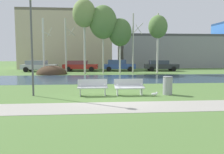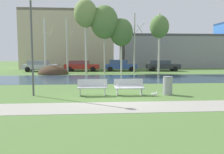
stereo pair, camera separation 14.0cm
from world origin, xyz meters
name	(u,v)px [view 2 (the right image)]	position (x,y,z in m)	size (l,w,h in m)	color
ground_plane	(104,78)	(0.00, 10.00, 0.00)	(120.00, 120.00, 0.00)	#517538
paved_path_strip	(116,107)	(0.00, -2.31, 0.01)	(60.00, 2.05, 0.01)	#9E998E
river_band	(104,79)	(0.00, 9.22, 0.00)	(80.00, 7.80, 0.01)	#2D475B
soil_mound	(53,74)	(-5.57, 14.91, 0.00)	(3.41, 3.49, 1.95)	#423021
bench_left	(92,87)	(-0.99, 0.52, 0.47)	(1.61, 0.60, 0.87)	#B2B5B7
bench_right	(129,87)	(0.99, 0.52, 0.47)	(1.61, 0.60, 0.87)	#B2B5B7
trash_bin	(168,85)	(3.11, 0.49, 0.52)	(0.54, 0.54, 1.00)	gray
seagull	(155,94)	(2.26, 0.02, 0.13)	(0.39, 0.14, 0.24)	white
streetlamp	(31,29)	(-4.14, 0.76, 3.53)	(0.32, 0.32, 5.27)	#4C4C51
birch_far_left	(45,46)	(-6.42, 15.14, 3.23)	(1.13, 1.88, 6.29)	beige
birch_left	(67,45)	(-4.01, 15.88, 3.31)	(1.26, 2.23, 6.42)	#BCB7A8
birch_center_left	(86,14)	(-1.83, 15.25, 6.83)	(2.64, 2.64, 8.82)	beige
birch_center	(104,22)	(0.33, 15.58, 5.96)	(3.22, 3.22, 7.90)	#BCB7A8
birch_center_right	(121,32)	(2.36, 15.84, 4.83)	(2.73, 2.73, 6.48)	beige
birch_right	(135,43)	(3.95, 15.71, 3.62)	(1.31, 2.24, 7.04)	#BCB7A8
birch_far_right	(159,27)	(6.71, 15.01, 5.39)	(2.21, 2.21, 6.98)	beige
parked_van_nearest_silver	(40,66)	(-7.92, 19.04, 0.77)	(4.58, 2.25, 1.45)	#B2B5BC
parked_sedan_second_red	(81,65)	(-2.61, 19.35, 0.75)	(4.71, 2.36, 1.41)	maroon
parked_hatch_third_blue	(120,65)	(2.59, 19.19, 0.79)	(4.40, 2.32, 1.52)	#2D4793
parked_wagon_fourth_dark	(162,65)	(8.26, 18.73, 0.77)	(4.53, 2.20, 1.44)	#282B30
building_beige_block	(70,41)	(-5.07, 28.75, 4.59)	(14.37, 9.71, 9.18)	#BCAD8E
building_grey_warehouse	(169,51)	(12.52, 28.79, 2.78)	(17.05, 8.67, 5.55)	gray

